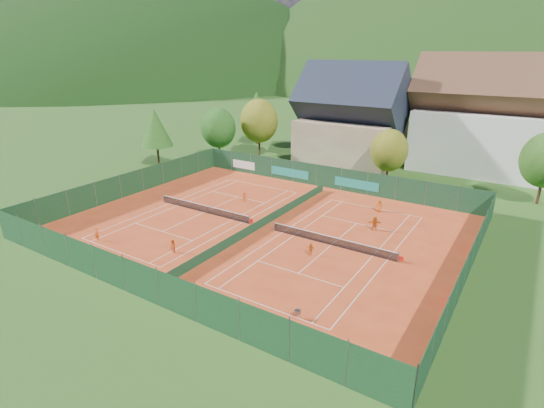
{
  "coord_description": "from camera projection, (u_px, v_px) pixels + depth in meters",
  "views": [
    {
      "loc": [
        22.97,
        -33.86,
        17.66
      ],
      "look_at": [
        0.0,
        2.0,
        2.0
      ],
      "focal_mm": 28.0,
      "sensor_mm": 36.0,
      "label": 1
    }
  ],
  "objects": [
    {
      "name": "ground",
      "position": [
        262.0,
        228.0,
        44.49
      ],
      "size": [
        600.0,
        600.0,
        0.0
      ],
      "primitive_type": "plane",
      "color": "#254C18",
      "rests_on": "ground"
    },
    {
      "name": "clay_pad",
      "position": [
        262.0,
        227.0,
        44.48
      ],
      "size": [
        40.0,
        32.0,
        0.01
      ],
      "primitive_type": "cube",
      "color": "#B73C1A",
      "rests_on": "ground"
    },
    {
      "name": "court_markings_left",
      "position": [
        204.0,
        212.0,
        48.53
      ],
      "size": [
        11.03,
        23.83,
        0.0
      ],
      "color": "white",
      "rests_on": "ground"
    },
    {
      "name": "court_markings_right",
      "position": [
        331.0,
        245.0,
        40.43
      ],
      "size": [
        11.03,
        23.83,
        0.0
      ],
      "color": "white",
      "rests_on": "ground"
    },
    {
      "name": "tennis_net_left",
      "position": [
        205.0,
        209.0,
        48.28
      ],
      "size": [
        13.3,
        0.1,
        1.02
      ],
      "color": "#59595B",
      "rests_on": "ground"
    },
    {
      "name": "tennis_net_right",
      "position": [
        333.0,
        241.0,
        40.18
      ],
      "size": [
        13.3,
        0.1,
        1.02
      ],
      "color": "#59595B",
      "rests_on": "ground"
    },
    {
      "name": "court_divider",
      "position": [
        262.0,
        223.0,
        44.31
      ],
      "size": [
        0.03,
        28.8,
        1.0
      ],
      "color": "#153B22",
      "rests_on": "ground"
    },
    {
      "name": "fence_north",
      "position": [
        325.0,
        177.0,
        56.84
      ],
      "size": [
        40.0,
        0.1,
        3.0
      ],
      "color": "#143921",
      "rests_on": "ground"
    },
    {
      "name": "fence_south",
      "position": [
        141.0,
        281.0,
        31.32
      ],
      "size": [
        40.0,
        0.04,
        3.0
      ],
      "color": "#153C1E",
      "rests_on": "ground"
    },
    {
      "name": "fence_west",
      "position": [
        132.0,
        183.0,
        54.09
      ],
      "size": [
        0.04,
        32.0,
        3.0
      ],
      "color": "#153B1E",
      "rests_on": "ground"
    },
    {
      "name": "fence_east",
      "position": [
        469.0,
        264.0,
        33.89
      ],
      "size": [
        0.09,
        32.0,
        3.0
      ],
      "color": "#12331C",
      "rests_on": "ground"
    },
    {
      "name": "chalet",
      "position": [
        351.0,
        122.0,
        67.42
      ],
      "size": [
        16.2,
        12.0,
        16.0
      ],
      "color": "tan",
      "rests_on": "ground"
    },
    {
      "name": "hotel_block_a",
      "position": [
        488.0,
        123.0,
        62.28
      ],
      "size": [
        21.6,
        11.0,
        17.25
      ],
      "color": "silver",
      "rests_on": "ground"
    },
    {
      "name": "tree_west_front",
      "position": [
        218.0,
        128.0,
        69.56
      ],
      "size": [
        5.72,
        5.72,
        8.69
      ],
      "color": "#482E19",
      "rests_on": "ground"
    },
    {
      "name": "tree_west_mid",
      "position": [
        259.0,
        121.0,
        72.05
      ],
      "size": [
        6.44,
        6.44,
        9.78
      ],
      "color": "#432C18",
      "rests_on": "ground"
    },
    {
      "name": "tree_west_back",
      "position": [
        257.0,
        109.0,
        81.17
      ],
      "size": [
        5.6,
        5.6,
        10.0
      ],
      "color": "#462D19",
      "rests_on": "ground"
    },
    {
      "name": "tree_center",
      "position": [
        389.0,
        150.0,
        57.2
      ],
      "size": [
        5.01,
        5.01,
        7.6
      ],
      "color": "#492A1A",
      "rests_on": "ground"
    },
    {
      "name": "tree_west_side",
      "position": [
        156.0,
        128.0,
        66.05
      ],
      "size": [
        5.04,
        5.04,
        9.0
      ],
      "color": "#492F1A",
      "rests_on": "ground"
    },
    {
      "name": "ball_hopper",
      "position": [
        298.0,
        312.0,
        29.26
      ],
      "size": [
        0.34,
        0.34,
        0.8
      ],
      "color": "slate",
      "rests_on": "ground"
    },
    {
      "name": "loose_ball_0",
      "position": [
        158.0,
        243.0,
        40.88
      ],
      "size": [
        0.07,
        0.07,
        0.07
      ],
      "primitive_type": "sphere",
      "color": "#CCD833",
      "rests_on": "ground"
    },
    {
      "name": "loose_ball_1",
      "position": [
        238.0,
        270.0,
        35.82
      ],
      "size": [
        0.07,
        0.07,
        0.07
      ],
      "primitive_type": "sphere",
      "color": "#CCD833",
      "rests_on": "ground"
    },
    {
      "name": "player_left_near",
      "position": [
        97.0,
        234.0,
        41.19
      ],
      "size": [
        0.57,
        0.44,
        1.4
      ],
      "primitive_type": "imported",
      "rotation": [
        0.0,
        0.0,
        0.22
      ],
      "color": "#DA5D13",
      "rests_on": "ground"
    },
    {
      "name": "player_left_mid",
      "position": [
        173.0,
        246.0,
        38.75
      ],
      "size": [
        0.8,
        0.76,
        1.31
      ],
      "primitive_type": "imported",
      "rotation": [
        0.0,
        0.0,
        -0.57
      ],
      "color": "#EB4E14",
      "rests_on": "ground"
    },
    {
      "name": "player_left_far",
      "position": [
        245.0,
        197.0,
        51.42
      ],
      "size": [
        0.96,
        0.69,
        1.35
      ],
      "primitive_type": "imported",
      "rotation": [
        0.0,
        0.0,
        2.9
      ],
      "color": "#CC4812",
      "rests_on": "ground"
    },
    {
      "name": "player_right_near",
      "position": [
        311.0,
        249.0,
        38.22
      ],
      "size": [
        0.79,
        0.49,
        1.26
      ],
      "primitive_type": "imported",
      "rotation": [
        0.0,
        0.0,
        0.27
      ],
      "color": "#CD5A12",
      "rests_on": "ground"
    },
    {
      "name": "player_right_far_a",
      "position": [
        379.0,
        206.0,
        48.52
      ],
      "size": [
        0.83,
        0.68,
        1.47
      ],
      "primitive_type": "imported",
      "rotation": [
        0.0,
        0.0,
        3.48
      ],
      "color": "#CE5512",
      "rests_on": "ground"
    },
    {
      "name": "player_right_far_b",
      "position": [
        375.0,
        223.0,
        43.51
      ],
      "size": [
        1.5,
        1.05,
        1.56
      ],
      "primitive_type": "imported",
      "rotation": [
        0.0,
        0.0,
        3.59
      ],
      "color": "#D25A12",
      "rests_on": "ground"
    }
  ]
}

